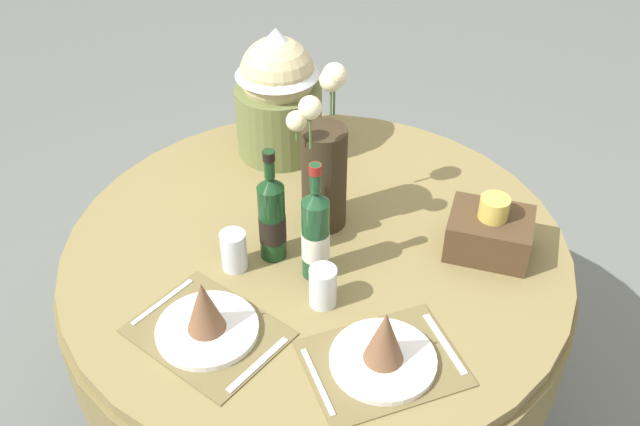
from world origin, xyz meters
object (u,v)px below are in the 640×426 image
object	(u,v)px
place_setting_left	(206,319)
wine_bottle_centre	(316,234)
flower_vase	(324,166)
tumbler_mid	(234,251)
gift_tub_back_left	(278,89)
wine_bottle_left	(272,217)
woven_basket_side_right	(490,232)
place_setting_right	(384,349)
tumbler_near_left	(323,286)
dining_table	(316,285)

from	to	relation	value
place_setting_left	wine_bottle_centre	world-z (taller)	wine_bottle_centre
flower_vase	tumbler_mid	world-z (taller)	flower_vase
wine_bottle_centre	gift_tub_back_left	distance (m)	0.59
wine_bottle_left	woven_basket_side_right	distance (m)	0.57
place_setting_left	woven_basket_side_right	bearing A→B (deg)	39.85
place_setting_left	flower_vase	bearing A→B (deg)	73.91
place_setting_right	tumbler_mid	distance (m)	0.48
woven_basket_side_right	tumbler_mid	bearing A→B (deg)	-157.11
tumbler_near_left	place_setting_right	bearing A→B (deg)	-37.74
flower_vase	wine_bottle_centre	world-z (taller)	flower_vase
place_setting_left	wine_bottle_left	bearing A→B (deg)	80.10
wine_bottle_left	woven_basket_side_right	bearing A→B (deg)	19.10
dining_table	place_setting_right	bearing A→B (deg)	-52.52
place_setting_right	woven_basket_side_right	xyz separation A→B (m)	(0.17, 0.46, 0.02)
place_setting_right	tumbler_near_left	distance (m)	0.23
dining_table	place_setting_right	distance (m)	0.48
tumbler_near_left	tumbler_mid	bearing A→B (deg)	167.68
flower_vase	woven_basket_side_right	size ratio (longest dim) A/B	2.09
gift_tub_back_left	woven_basket_side_right	xyz separation A→B (m)	(0.68, -0.29, -0.15)
place_setting_left	flower_vase	world-z (taller)	flower_vase
dining_table	gift_tub_back_left	size ratio (longest dim) A/B	3.35
place_setting_left	tumbler_near_left	distance (m)	0.29
dining_table	wine_bottle_centre	distance (m)	0.30
tumbler_near_left	woven_basket_side_right	size ratio (longest dim) A/B	0.51
wine_bottle_centre	woven_basket_side_right	distance (m)	0.47
gift_tub_back_left	wine_bottle_centre	bearing A→B (deg)	-61.36
wine_bottle_left	woven_basket_side_right	size ratio (longest dim) A/B	1.53
dining_table	place_setting_right	xyz separation A→B (m)	(0.26, -0.34, 0.20)
place_setting_left	place_setting_right	world-z (taller)	same
tumbler_near_left	gift_tub_back_left	xyz separation A→B (m)	(-0.33, 0.60, 0.16)
dining_table	flower_vase	world-z (taller)	flower_vase
wine_bottle_left	wine_bottle_centre	size ratio (longest dim) A/B	0.97
flower_vase	tumbler_mid	xyz separation A→B (m)	(-0.16, -0.25, -0.13)
dining_table	flower_vase	size ratio (longest dim) A/B	3.09
flower_vase	gift_tub_back_left	xyz separation A→B (m)	(-0.24, 0.30, 0.03)
place_setting_right	flower_vase	world-z (taller)	flower_vase
flower_vase	wine_bottle_centre	xyz separation A→B (m)	(0.04, -0.21, -0.06)
flower_vase	gift_tub_back_left	size ratio (longest dim) A/B	1.08
place_setting_left	wine_bottle_left	distance (m)	0.32
dining_table	tumbler_mid	xyz separation A→B (m)	(-0.17, -0.15, 0.21)
dining_table	tumbler_mid	world-z (taller)	tumbler_mid
wine_bottle_left	tumbler_near_left	xyz separation A→B (m)	(0.17, -0.13, -0.07)
flower_vase	gift_tub_back_left	distance (m)	0.38
tumbler_mid	wine_bottle_centre	bearing A→B (deg)	10.81
tumbler_near_left	wine_bottle_left	bearing A→B (deg)	143.50
flower_vase	wine_bottle_centre	distance (m)	0.22
tumbler_near_left	gift_tub_back_left	distance (m)	0.70
wine_bottle_left	gift_tub_back_left	size ratio (longest dim) A/B	0.79
place_setting_left	tumbler_mid	world-z (taller)	place_setting_left
dining_table	wine_bottle_left	size ratio (longest dim) A/B	4.24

